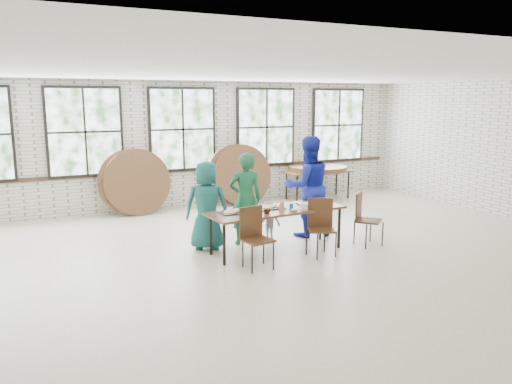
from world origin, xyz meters
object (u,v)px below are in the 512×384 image
(chair_near_right, at_px, (321,222))
(storage_table, at_px, (318,173))
(dining_table, at_px, (276,212))
(chair_near_left, at_px, (254,232))

(chair_near_right, distance_m, storage_table, 4.81)
(storage_table, bearing_deg, chair_near_right, -122.10)
(dining_table, xyz_separation_m, chair_near_right, (0.59, -0.46, -0.13))
(dining_table, distance_m, storage_table, 4.79)
(dining_table, height_order, chair_near_right, chair_near_right)
(chair_near_left, height_order, chair_near_right, same)
(chair_near_left, bearing_deg, chair_near_right, -4.91)
(chair_near_right, xyz_separation_m, storage_table, (2.53, 4.09, 0.13))
(chair_near_right, height_order, storage_table, chair_near_right)
(chair_near_left, relative_size, chair_near_right, 1.00)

